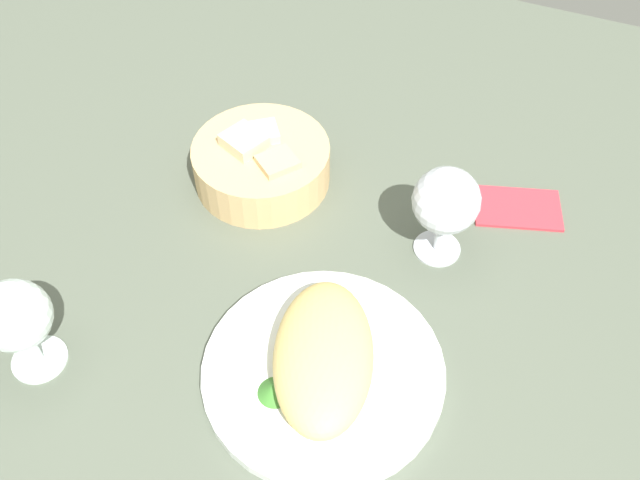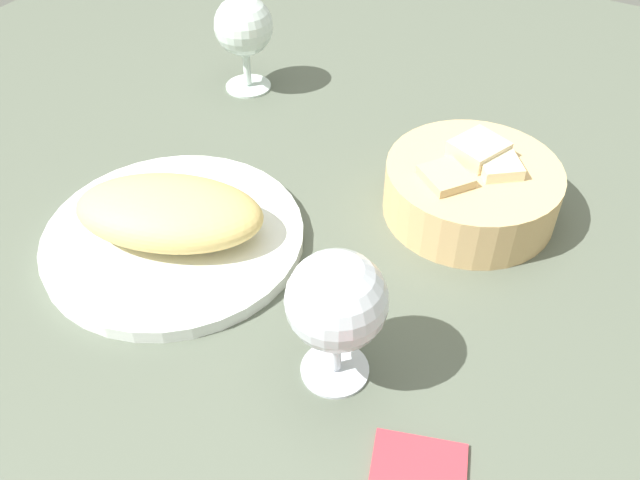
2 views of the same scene
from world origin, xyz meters
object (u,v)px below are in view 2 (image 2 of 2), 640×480
plate (174,237)px  wine_glass_far (244,29)px  bread_basket (471,188)px  wine_glass_near (336,304)px

plate → wine_glass_far: 31.82cm
plate → bread_basket: (24.08, 18.90, 2.37)cm
plate → wine_glass_near: (21.54, -6.12, 7.64)cm
wine_glass_near → plate: bearing=164.1°
plate → bread_basket: bread_basket is taller
wine_glass_near → wine_glass_far: wine_glass_near is taller
plate → bread_basket: 30.70cm
bread_basket → wine_glass_far: (-34.46, 10.23, 5.13)cm
wine_glass_near → wine_glass_far: (-31.93, 35.25, -0.14)cm
bread_basket → wine_glass_near: wine_glass_near is taller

